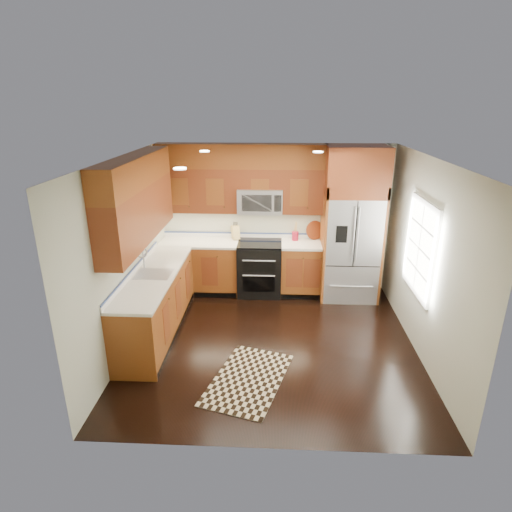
# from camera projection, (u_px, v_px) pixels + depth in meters

# --- Properties ---
(ground) EXTENTS (4.00, 4.00, 0.00)m
(ground) POSITION_uv_depth(u_px,v_px,m) (272.00, 342.00, 6.15)
(ground) COLOR black
(ground) RESTS_ON ground
(wall_back) EXTENTS (4.00, 0.02, 2.60)m
(wall_back) POSITION_uv_depth(u_px,v_px,m) (275.00, 218.00, 7.57)
(wall_back) COLOR #B1B4A2
(wall_back) RESTS_ON ground
(wall_left) EXTENTS (0.02, 4.00, 2.60)m
(wall_left) POSITION_uv_depth(u_px,v_px,m) (126.00, 255.00, 5.79)
(wall_left) COLOR #B1B4A2
(wall_left) RESTS_ON ground
(wall_right) EXTENTS (0.02, 4.00, 2.60)m
(wall_right) POSITION_uv_depth(u_px,v_px,m) (426.00, 260.00, 5.60)
(wall_right) COLOR #B1B4A2
(wall_right) RESTS_ON ground
(window) EXTENTS (0.04, 1.10, 1.30)m
(window) POSITION_uv_depth(u_px,v_px,m) (420.00, 248.00, 5.76)
(window) COLOR white
(window) RESTS_ON ground
(base_cabinets) EXTENTS (2.85, 3.00, 0.90)m
(base_cabinets) POSITION_uv_depth(u_px,v_px,m) (197.00, 286.00, 6.89)
(base_cabinets) COLOR brown
(base_cabinets) RESTS_ON ground
(countertop) EXTENTS (2.86, 3.01, 0.04)m
(countertop) POSITION_uv_depth(u_px,v_px,m) (206.00, 256.00, 6.83)
(countertop) COLOR white
(countertop) RESTS_ON base_cabinets
(upper_cabinets) EXTENTS (2.85, 3.00, 1.15)m
(upper_cabinets) POSITION_uv_depth(u_px,v_px,m) (199.00, 187.00, 6.52)
(upper_cabinets) COLOR brown
(upper_cabinets) RESTS_ON ground
(range) EXTENTS (0.76, 0.67, 0.95)m
(range) POSITION_uv_depth(u_px,v_px,m) (260.00, 268.00, 7.56)
(range) COLOR black
(range) RESTS_ON ground
(microwave) EXTENTS (0.76, 0.40, 0.42)m
(microwave) POSITION_uv_depth(u_px,v_px,m) (260.00, 201.00, 7.27)
(microwave) COLOR #B2B2B7
(microwave) RESTS_ON ground
(refrigerator) EXTENTS (0.98, 0.75, 2.60)m
(refrigerator) POSITION_uv_depth(u_px,v_px,m) (352.00, 225.00, 7.16)
(refrigerator) COLOR #B2B2B7
(refrigerator) RESTS_ON ground
(sink_faucet) EXTENTS (0.54, 0.44, 0.37)m
(sink_faucet) POSITION_uv_depth(u_px,v_px,m) (152.00, 270.00, 6.10)
(sink_faucet) COLOR #B2B2B7
(sink_faucet) RESTS_ON countertop
(rug) EXTENTS (1.15, 1.52, 0.01)m
(rug) POSITION_uv_depth(u_px,v_px,m) (248.00, 379.00, 5.33)
(rug) COLOR black
(rug) RESTS_ON ground
(knife_block) EXTENTS (0.16, 0.19, 0.31)m
(knife_block) POSITION_uv_depth(u_px,v_px,m) (235.00, 232.00, 7.57)
(knife_block) COLOR tan
(knife_block) RESTS_ON countertop
(utensil_crock) EXTENTS (0.15, 0.15, 0.33)m
(utensil_crock) POSITION_uv_depth(u_px,v_px,m) (295.00, 234.00, 7.51)
(utensil_crock) COLOR maroon
(utensil_crock) RESTS_ON countertop
(cutting_board) EXTENTS (0.45, 0.45, 0.02)m
(cutting_board) POSITION_uv_depth(u_px,v_px,m) (314.00, 239.00, 7.60)
(cutting_board) COLOR brown
(cutting_board) RESTS_ON countertop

